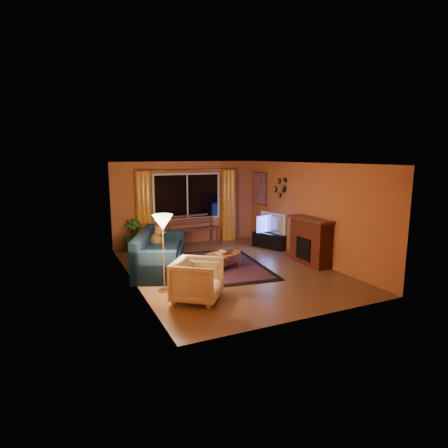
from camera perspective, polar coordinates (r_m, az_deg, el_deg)
name	(u,v)px	position (r m, az deg, el deg)	size (l,w,h in m)	color
floor	(229,270)	(8.99, 0.81, -6.98)	(4.50, 6.00, 0.02)	brown
ceiling	(230,163)	(8.58, 0.85, 9.30)	(4.50, 6.00, 0.02)	white
wall_back	(187,203)	(11.45, -5.70, 3.21)	(4.50, 0.02, 2.50)	#C2703B
wall_left	(131,225)	(8.00, -13.94, -0.17)	(0.02, 6.00, 2.50)	#C2703B
wall_right	(308,212)	(9.87, 12.75, 1.85)	(0.02, 6.00, 2.50)	#C2703B
window	(187,197)	(11.37, -5.61, 4.17)	(2.00, 0.02, 1.30)	black
curtain_rod	(187,170)	(11.27, -5.61, 8.20)	(0.03, 0.03, 3.20)	#BF8C3F
curtain_left	(144,210)	(10.98, -12.14, 2.04)	(0.36, 0.36, 2.24)	orange
curtain_right	(229,205)	(11.86, 0.70, 2.88)	(0.36, 0.36, 2.24)	orange
bench	(194,237)	(11.38, -4.65, -1.98)	(1.60, 0.47, 0.48)	#4A2920
potted_plant	(133,235)	(10.90, -13.71, -1.67)	(0.50, 0.50, 0.90)	#235B1E
sofa	(160,251)	(8.92, -9.72, -4.14)	(0.97, 2.26, 0.91)	#0D2135
dog	(156,238)	(9.36, -10.28, -2.14)	(0.29, 0.40, 0.43)	brown
armchair	(197,278)	(7.02, -4.08, -8.25)	(0.84, 0.78, 0.86)	beige
floor_lamp	(164,254)	(7.46, -9.19, -4.47)	(0.26, 0.26, 1.56)	#BF8C3F
rug	(223,265)	(9.26, -0.11, -6.31)	(1.87, 2.95, 0.02)	#5E2927
coffee_table	(223,261)	(8.97, -0.12, -5.66)	(1.06, 1.06, 0.39)	#B36C42
tv_console	(270,240)	(11.05, 7.04, -2.50)	(0.35, 1.06, 0.44)	black
television	(271,223)	(10.95, 7.10, 0.15)	(1.03, 0.14, 0.59)	black
fireplace	(310,242)	(9.56, 13.03, -2.70)	(0.40, 1.20, 1.10)	maroon
mirror_cluster	(280,187)	(10.84, 8.46, 5.66)	(0.06, 0.60, 0.56)	black
painting	(259,189)	(11.83, 5.43, 5.39)	(0.04, 0.76, 0.96)	orange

